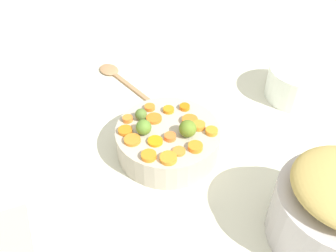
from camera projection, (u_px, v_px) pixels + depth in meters
The scene contains 24 objects.
tabletop at pixel (163, 157), 0.90m from camera, with size 2.40×2.40×0.02m, color silver.
serving_bowl_carrots at pixel (168, 140), 0.88m from camera, with size 0.25×0.25×0.07m, color #B6AD9A.
metal_pot at pixel (332, 217), 0.68m from camera, with size 0.23×0.23×0.13m, color #B9B3BA.
carrot_slice_0 at pixel (189, 119), 0.88m from camera, with size 0.04×0.04×0.01m, color orange.
carrot_slice_1 at pixel (125, 131), 0.85m from camera, with size 0.03×0.03×0.01m, color orange.
carrot_slice_2 at pixel (185, 107), 0.91m from camera, with size 0.03×0.03×0.01m, color orange.
carrot_slice_3 at pixel (149, 156), 0.79m from camera, with size 0.03×0.03×0.01m, color orange.
carrot_slice_4 at pixel (179, 151), 0.80m from camera, with size 0.03×0.03×0.01m, color orange.
carrot_slice_5 at pixel (170, 137), 0.83m from camera, with size 0.03×0.03×0.01m, color orange.
carrot_slice_6 at pixel (168, 158), 0.78m from camera, with size 0.04×0.04×0.01m, color orange.
carrot_slice_7 at pixel (132, 140), 0.82m from camera, with size 0.04×0.04×0.01m, color orange.
carrot_slice_8 at pixel (154, 119), 0.88m from camera, with size 0.04×0.04×0.01m, color orange.
carrot_slice_9 at pixel (150, 107), 0.91m from camera, with size 0.03×0.03×0.01m, color orange.
carrot_slice_10 at pixel (212, 131), 0.84m from camera, with size 0.03×0.03×0.01m, color orange.
carrot_slice_11 at pixel (155, 141), 0.82m from camera, with size 0.03×0.03×0.01m, color orange.
carrot_slice_12 at pixel (128, 119), 0.88m from camera, with size 0.02×0.02×0.01m, color orange.
carrot_slice_13 at pixel (199, 126), 0.86m from camera, with size 0.03×0.03×0.01m, color orange.
carrot_slice_14 at pixel (169, 110), 0.91m from camera, with size 0.03×0.03×0.01m, color orange.
carrot_slice_15 at pixel (195, 147), 0.81m from camera, with size 0.03×0.03×0.01m, color orange.
brussels_sprout_0 at pixel (141, 114), 0.88m from camera, with size 0.03×0.03×0.03m, color #53712E.
brussels_sprout_1 at pixel (188, 129), 0.83m from camera, with size 0.04×0.04×0.04m, color olive.
brussels_sprout_2 at pixel (144, 127), 0.84m from camera, with size 0.04×0.04×0.04m, color #567F2C.
wooden_spoon at pixel (116, 75), 1.15m from camera, with size 0.07×0.29×0.01m.
casserole_dish at pixel (300, 83), 1.04m from camera, with size 0.19×0.19×0.09m, color white.
Camera 1 is at (0.31, 0.54, 0.67)m, focal length 38.53 mm.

